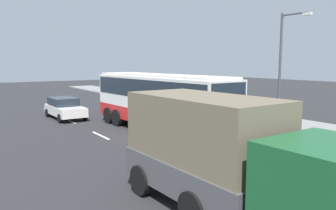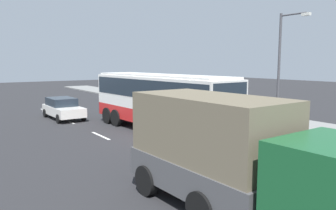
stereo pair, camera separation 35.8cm
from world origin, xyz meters
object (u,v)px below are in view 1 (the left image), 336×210
object	(u,v)px
pedestrian_near_curb	(239,103)
street_lamp	(283,62)
cargo_truck	(227,155)
coach_bus	(160,96)
car_white_minivan	(65,108)

from	to	relation	value
pedestrian_near_curb	street_lamp	world-z (taller)	street_lamp
cargo_truck	street_lamp	world-z (taller)	street_lamp
coach_bus	cargo_truck	xyz separation A→B (m)	(10.39, -4.40, -0.44)
cargo_truck	pedestrian_near_curb	distance (m)	17.04
coach_bus	pedestrian_near_curb	distance (m)	8.16
cargo_truck	coach_bus	bearing A→B (deg)	155.35
coach_bus	car_white_minivan	bearing A→B (deg)	-159.92
coach_bus	cargo_truck	distance (m)	11.30
car_white_minivan	street_lamp	size ratio (longest dim) A/B	0.64
car_white_minivan	cargo_truck	bearing A→B (deg)	-4.31
cargo_truck	car_white_minivan	size ratio (longest dim) A/B	1.64
car_white_minivan	coach_bus	bearing A→B (deg)	22.00
coach_bus	car_white_minivan	world-z (taller)	coach_bus
coach_bus	car_white_minivan	xyz separation A→B (m)	(-7.94, -3.40, -1.33)
cargo_truck	car_white_minivan	world-z (taller)	cargo_truck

